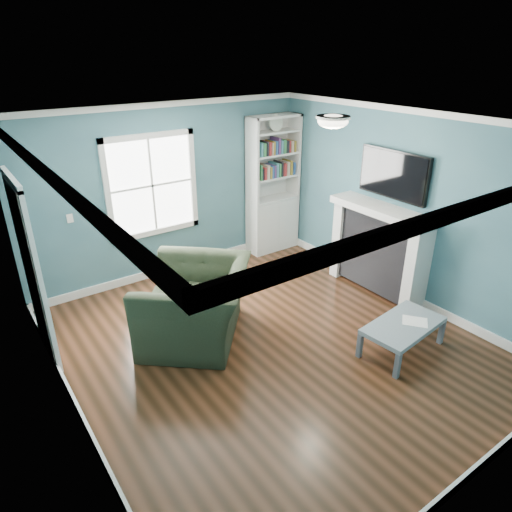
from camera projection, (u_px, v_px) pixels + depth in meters
floor at (270, 344)px, 5.54m from camera, size 5.00×5.00×0.00m
room_walls at (272, 222)px, 4.88m from camera, size 5.00×5.00×5.00m
trim at (272, 251)px, 5.02m from camera, size 4.50×5.00×2.60m
window at (152, 186)px, 6.61m from camera, size 1.40×0.06×1.50m
bookshelf at (273, 198)px, 7.79m from camera, size 0.90×0.35×2.31m
fireplace at (378, 250)px, 6.52m from camera, size 0.44×1.58×1.30m
tv at (394, 174)px, 6.12m from camera, size 0.06×1.10×0.65m
door at (31, 271)px, 4.96m from camera, size 0.12×0.98×2.17m
ceiling_fixture at (333, 121)px, 5.02m from camera, size 0.38×0.38×0.15m
light_switch at (70, 218)px, 6.09m from camera, size 0.08×0.01×0.12m
recliner at (195, 293)px, 5.46m from camera, size 1.59×1.64×1.21m
coffee_table at (403, 327)px, 5.31m from camera, size 1.06×0.66×0.37m
paper_sheet at (415, 321)px, 5.33m from camera, size 0.35×0.36×0.00m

